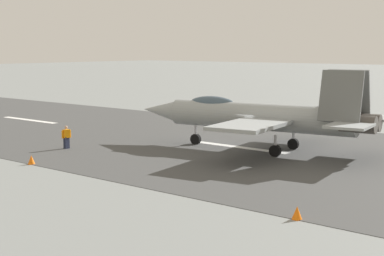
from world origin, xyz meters
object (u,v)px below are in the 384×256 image
at_px(fighter_jet, 260,116).
at_px(crew_person, 66,137).
at_px(marker_cone_mid, 31,160).
at_px(marker_cone_near, 297,213).

xyz_separation_m(fighter_jet, crew_person, (10.71, 7.92, -1.59)).
bearing_deg(marker_cone_mid, fighter_jet, -122.01).
bearing_deg(fighter_jet, marker_cone_mid, 57.99).
xyz_separation_m(crew_person, marker_cone_mid, (-2.73, 4.84, -0.53)).
distance_m(fighter_jet, marker_cone_mid, 15.20).
relative_size(fighter_jet, marker_cone_near, 32.87).
xyz_separation_m(marker_cone_near, marker_cone_mid, (18.08, 0.00, 0.00)).
xyz_separation_m(crew_person, marker_cone_near, (-20.81, 4.84, -0.53)).
height_order(crew_person, marker_cone_mid, crew_person).
height_order(crew_person, marker_cone_near, crew_person).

